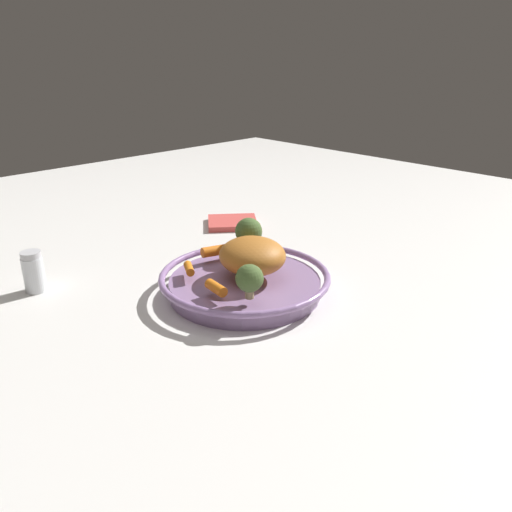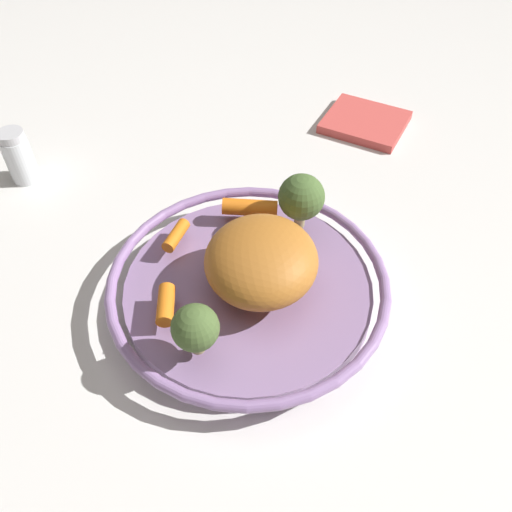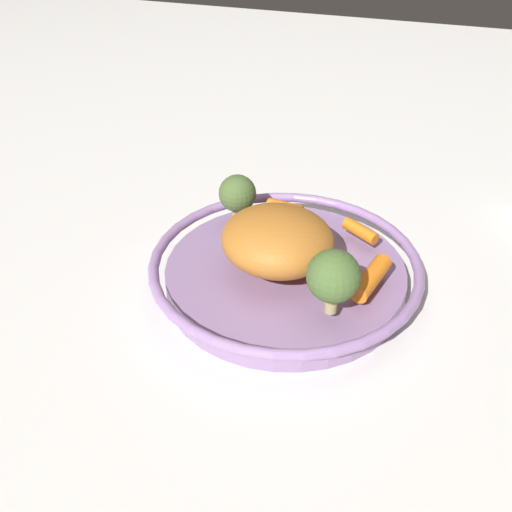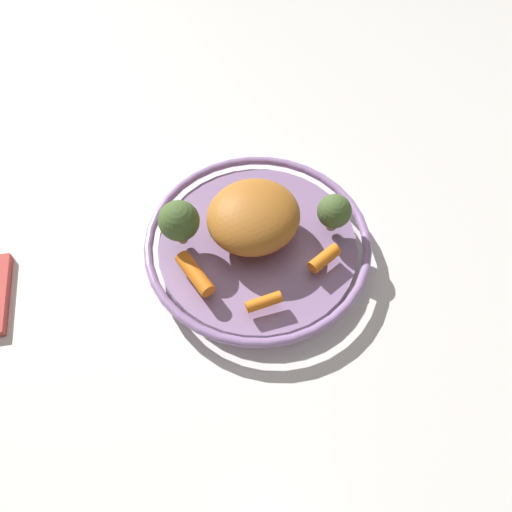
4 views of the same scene
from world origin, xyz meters
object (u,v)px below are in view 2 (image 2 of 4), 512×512
Objects in this scene: baby_carrot_left at (250,208)px; broccoli_floret_mid at (301,198)px; serving_bowl at (248,288)px; roast_chicken_piece at (261,260)px; salt_shaker at (19,157)px; baby_carrot_right at (176,235)px; broccoli_floret_large at (195,328)px; baby_carrot_back at (166,305)px; dish_towel at (365,122)px.

broccoli_floret_mid reaches higher than baby_carrot_left.
roast_chicken_piece is (0.01, -0.01, 0.05)m from serving_bowl.
roast_chicken_piece reaches higher than salt_shaker.
broccoli_floret_large is at bearing -87.68° from baby_carrot_right.
baby_carrot_right is 0.15m from broccoli_floret_mid.
salt_shaker is (-0.21, 0.36, -0.04)m from broccoli_floret_large.
baby_carrot_back is at bearing -163.28° from serving_bowl.
salt_shaker is at bearing 148.20° from baby_carrot_left.
salt_shaker is at bearing 134.67° from roast_chicken_piece.
roast_chicken_piece is 0.11m from baby_carrot_left.
baby_carrot_left is (0.01, 0.11, -0.02)m from roast_chicken_piece.
baby_carrot_right is at bearing -163.50° from baby_carrot_left.
dish_towel is at bearing 3.49° from salt_shaker.
baby_carrot_back is 0.64× the size of broccoli_floret_mid.
salt_shaker is at bearing 148.47° from broccoli_floret_mid.
salt_shaker is at bearing 133.77° from baby_carrot_right.
dish_towel is (0.34, 0.34, -0.04)m from baby_carrot_back.
broccoli_floret_large is at bearing -128.81° from serving_bowl.
broccoli_floret_mid is 1.22× the size of broccoli_floret_large.
salt_shaker reaches higher than baby_carrot_right.
roast_chicken_piece reaches higher than baby_carrot_back.
broccoli_floret_mid is 0.41m from salt_shaker.
baby_carrot_right is (-0.07, 0.07, 0.03)m from serving_bowl.
roast_chicken_piece is 1.62× the size of salt_shaker.
baby_carrot_left is at bearing 48.50° from baby_carrot_back.
baby_carrot_back is 0.58× the size of salt_shaker.
dish_towel is at bearing 36.79° from baby_carrot_right.
baby_carrot_left reaches higher than serving_bowl.
roast_chicken_piece is 2.77× the size of baby_carrot_right.
dish_towel is at bearing 53.41° from roast_chicken_piece.
roast_chicken_piece is at bearing -129.75° from broccoli_floret_mid.
baby_carrot_left is 1.14× the size of broccoli_floret_large.
baby_carrot_right is at bearing 136.91° from roast_chicken_piece.
roast_chicken_piece is at bearing 43.51° from broccoli_floret_large.
baby_carrot_back reaches higher than baby_carrot_right.
serving_bowl is 2.47× the size of roast_chicken_piece.
baby_carrot_back is 0.49m from dish_towel.
salt_shaker is 0.64× the size of dish_towel.
broccoli_floret_large is at bearing -133.29° from broccoli_floret_mid.
salt_shaker is at bearing -176.51° from dish_towel.
broccoli_floret_mid reaches higher than dish_towel.
serving_bowl is 6.84× the size of baby_carrot_right.
baby_carrot_right reaches higher than serving_bowl.
serving_bowl reaches higher than dish_towel.
broccoli_floret_large is (0.03, -0.05, 0.03)m from baby_carrot_back.
roast_chicken_piece is at bearing -45.33° from salt_shaker.
broccoli_floret_large is at bearing -60.34° from salt_shaker.
broccoli_floret_large reaches higher than baby_carrot_right.
broccoli_floret_mid is (0.15, -0.00, 0.04)m from baby_carrot_right.
roast_chicken_piece is 2.17× the size of broccoli_floret_large.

